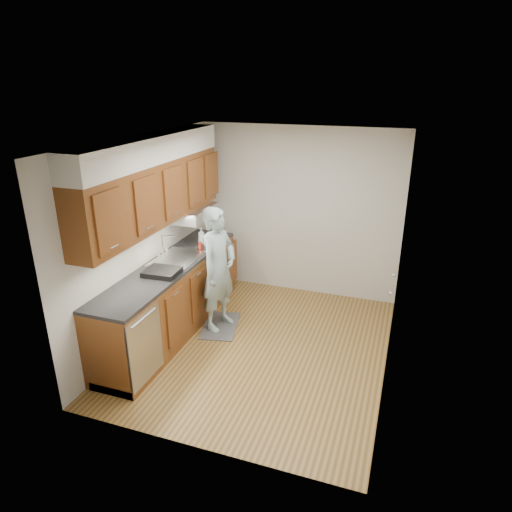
{
  "coord_description": "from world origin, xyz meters",
  "views": [
    {
      "loc": [
        1.55,
        -4.59,
        3.12
      ],
      "look_at": [
        -0.14,
        0.25,
        1.1
      ],
      "focal_mm": 32.0,
      "sensor_mm": 36.0,
      "label": 1
    }
  ],
  "objects_px": {
    "soap_bottle_b": "(207,240)",
    "soda_can": "(201,246)",
    "person": "(218,261)",
    "dish_rack": "(162,272)",
    "soap_bottle_a": "(201,236)"
  },
  "relations": [
    {
      "from": "person",
      "to": "soap_bottle_b",
      "type": "distance_m",
      "value": 0.61
    },
    {
      "from": "person",
      "to": "soap_bottle_b",
      "type": "xyz_separation_m",
      "value": [
        -0.37,
        0.47,
        0.09
      ]
    },
    {
      "from": "soap_bottle_a",
      "to": "soap_bottle_b",
      "type": "xyz_separation_m",
      "value": [
        0.1,
        -0.03,
        -0.04
      ]
    },
    {
      "from": "soap_bottle_a",
      "to": "soda_can",
      "type": "bearing_deg",
      "value": -68.2
    },
    {
      "from": "person",
      "to": "soap_bottle_a",
      "type": "xyz_separation_m",
      "value": [
        -0.47,
        0.5,
        0.12
      ]
    },
    {
      "from": "person",
      "to": "dish_rack",
      "type": "xyz_separation_m",
      "value": [
        -0.46,
        -0.6,
        0.03
      ]
    },
    {
      "from": "soap_bottle_a",
      "to": "dish_rack",
      "type": "distance_m",
      "value": 1.1
    },
    {
      "from": "soda_can",
      "to": "dish_rack",
      "type": "bearing_deg",
      "value": -94.65
    },
    {
      "from": "dish_rack",
      "to": "soap_bottle_a",
      "type": "bearing_deg",
      "value": 87.58
    },
    {
      "from": "soap_bottle_b",
      "to": "soda_can",
      "type": "xyz_separation_m",
      "value": [
        -0.02,
        -0.18,
        -0.03
      ]
    },
    {
      "from": "person",
      "to": "soda_can",
      "type": "xyz_separation_m",
      "value": [
        -0.39,
        0.3,
        0.06
      ]
    },
    {
      "from": "soap_bottle_a",
      "to": "dish_rack",
      "type": "xyz_separation_m",
      "value": [
        0.01,
        -1.1,
        -0.09
      ]
    },
    {
      "from": "person",
      "to": "soda_can",
      "type": "height_order",
      "value": "person"
    },
    {
      "from": "soap_bottle_b",
      "to": "dish_rack",
      "type": "distance_m",
      "value": 1.08
    },
    {
      "from": "person",
      "to": "soap_bottle_a",
      "type": "height_order",
      "value": "person"
    }
  ]
}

